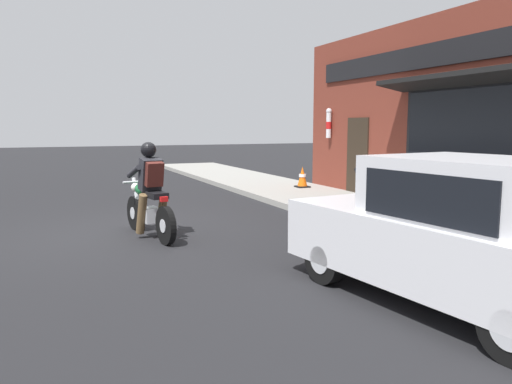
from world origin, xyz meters
name	(u,v)px	position (x,y,z in m)	size (l,w,h in m)	color
ground_plane	(129,233)	(0.00, 0.00, 0.00)	(80.00, 80.00, 0.00)	black
sidewalk_curb	(297,194)	(4.97, 3.00, 0.07)	(2.60, 22.00, 0.14)	#9E9B93
storefront_building	(451,115)	(6.50, -0.83, 2.11)	(1.25, 10.48, 4.20)	maroon
motorcycle_with_rider	(150,198)	(0.30, -0.43, 0.68)	(0.68, 2.01, 1.62)	black
car_hatchback	(456,234)	(2.58, -4.98, 0.77)	(2.08, 3.95, 1.57)	black
fire_hydrant	(502,204)	(5.83, -2.79, 0.57)	(0.36, 0.24, 0.88)	red
traffic_cone	(302,177)	(5.49, 3.66, 0.43)	(0.36, 0.36, 0.60)	black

